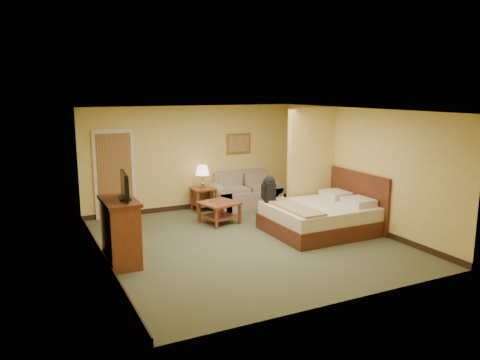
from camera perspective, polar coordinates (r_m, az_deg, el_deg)
floor at (r=9.41m, az=0.74°, el=-7.54°), size 6.00×6.00×0.00m
ceiling at (r=8.93m, az=0.78°, el=8.49°), size 6.00×6.00×0.00m
back_wall at (r=11.80m, az=-5.82°, el=2.69°), size 5.50×0.02×2.60m
left_wall at (r=8.24m, az=-16.58°, el=-1.30°), size 0.02×6.00×2.60m
right_wall at (r=10.59m, az=14.18°, el=1.47°), size 0.02×6.00×2.60m
partition at (r=10.95m, az=8.66°, el=1.98°), size 1.20×0.15×2.60m
door at (r=11.29m, az=-15.05°, el=0.63°), size 0.94×0.16×2.10m
baseboard at (r=12.03m, az=-5.69°, el=-3.17°), size 5.50×0.02×0.12m
loveseat at (r=12.10m, az=0.65°, el=-1.90°), size 1.78×0.83×0.90m
side_table at (r=11.69m, az=-4.56°, el=-1.91°), size 0.54×0.54×0.59m
table_lamp at (r=11.56m, az=-4.61°, el=1.13°), size 0.34×0.34×0.56m
coffee_table at (r=10.59m, az=-2.54°, el=-3.44°), size 0.92×0.92×0.49m
wall_picture at (r=12.23m, az=-0.18°, el=4.46°), size 0.69×0.04×0.54m
dresser at (r=8.38m, az=-14.35°, el=-6.09°), size 0.56×1.07×1.14m
tv at (r=8.21m, az=-13.92°, el=-0.76°), size 0.23×0.76×0.47m
bed at (r=10.14m, az=10.21°, el=-4.38°), size 2.23×1.89×1.22m
backpack at (r=10.10m, az=3.59°, el=-1.00°), size 0.29×0.37×0.56m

